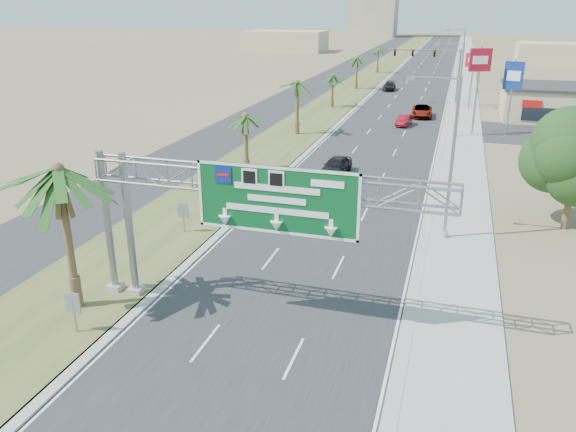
{
  "coord_description": "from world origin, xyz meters",
  "views": [
    {
      "loc": [
        7.45,
        -11.97,
        13.86
      ],
      "look_at": [
        0.13,
        12.38,
        4.2
      ],
      "focal_mm": 35.0,
      "sensor_mm": 36.0,
      "label": 1
    }
  ],
  "objects_px": {
    "car_left_lane": "(336,166)",
    "pole_sign_red_far": "(473,64)",
    "car_mid_lane": "(404,120)",
    "pole_sign_blue": "(513,79)",
    "signal_mast": "(444,72)",
    "sign_gantry": "(246,193)",
    "car_far": "(389,86)",
    "palm_near": "(58,170)",
    "car_right_lane": "(422,111)",
    "pole_sign_red_near": "(480,66)"
  },
  "relations": [
    {
      "from": "car_right_lane",
      "to": "pole_sign_blue",
      "type": "relative_size",
      "value": 0.66
    },
    {
      "from": "pole_sign_blue",
      "to": "pole_sign_red_far",
      "type": "relative_size",
      "value": 1.06
    },
    {
      "from": "palm_near",
      "to": "car_far",
      "type": "xyz_separation_m",
      "value": [
        5.3,
        77.42,
        -6.24
      ]
    },
    {
      "from": "palm_near",
      "to": "car_left_lane",
      "type": "xyz_separation_m",
      "value": [
        7.2,
        25.83,
        -6.16
      ]
    },
    {
      "from": "signal_mast",
      "to": "car_right_lane",
      "type": "height_order",
      "value": "signal_mast"
    },
    {
      "from": "car_left_lane",
      "to": "car_mid_lane",
      "type": "distance_m",
      "value": 22.91
    },
    {
      "from": "pole_sign_blue",
      "to": "palm_near",
      "type": "bearing_deg",
      "value": -115.46
    },
    {
      "from": "signal_mast",
      "to": "car_left_lane",
      "type": "bearing_deg",
      "value": -100.65
    },
    {
      "from": "car_far",
      "to": "pole_sign_red_far",
      "type": "relative_size",
      "value": 0.61
    },
    {
      "from": "car_far",
      "to": "car_left_lane",
      "type": "bearing_deg",
      "value": -88.78
    },
    {
      "from": "signal_mast",
      "to": "car_mid_lane",
      "type": "bearing_deg",
      "value": -103.33
    },
    {
      "from": "palm_near",
      "to": "pole_sign_red_near",
      "type": "xyz_separation_m",
      "value": [
        18.55,
        45.39,
        0.65
      ]
    },
    {
      "from": "car_left_lane",
      "to": "pole_sign_red_far",
      "type": "distance_m",
      "value": 38.3
    },
    {
      "from": "sign_gantry",
      "to": "car_far",
      "type": "relative_size",
      "value": 3.51
    },
    {
      "from": "car_right_lane",
      "to": "pole_sign_blue",
      "type": "bearing_deg",
      "value": -42.81
    },
    {
      "from": "car_left_lane",
      "to": "pole_sign_blue",
      "type": "relative_size",
      "value": 0.55
    },
    {
      "from": "pole_sign_blue",
      "to": "car_left_lane",
      "type": "bearing_deg",
      "value": -125.79
    },
    {
      "from": "signal_mast",
      "to": "car_left_lane",
      "type": "height_order",
      "value": "signal_mast"
    },
    {
      "from": "signal_mast",
      "to": "pole_sign_blue",
      "type": "xyz_separation_m",
      "value": [
        7.83,
        -17.34,
        1.3
      ]
    },
    {
      "from": "car_far",
      "to": "pole_sign_red_near",
      "type": "relative_size",
      "value": 0.5
    },
    {
      "from": "car_mid_lane",
      "to": "car_far",
      "type": "distance_m",
      "value": 29.45
    },
    {
      "from": "pole_sign_red_near",
      "to": "car_left_lane",
      "type": "bearing_deg",
      "value": -120.11
    },
    {
      "from": "sign_gantry",
      "to": "car_mid_lane",
      "type": "distance_m",
      "value": 46.93
    },
    {
      "from": "palm_near",
      "to": "car_right_lane",
      "type": "distance_m",
      "value": 56.42
    },
    {
      "from": "car_left_lane",
      "to": "pole_sign_red_far",
      "type": "bearing_deg",
      "value": 80.81
    },
    {
      "from": "car_far",
      "to": "pole_sign_blue",
      "type": "relative_size",
      "value": 0.58
    },
    {
      "from": "palm_near",
      "to": "car_far",
      "type": "relative_size",
      "value": 1.75
    },
    {
      "from": "sign_gantry",
      "to": "signal_mast",
      "type": "height_order",
      "value": "signal_mast"
    },
    {
      "from": "car_left_lane",
      "to": "palm_near",
      "type": "bearing_deg",
      "value": -97.9
    },
    {
      "from": "palm_near",
      "to": "pole_sign_red_near",
      "type": "relative_size",
      "value": 0.87
    },
    {
      "from": "pole_sign_red_near",
      "to": "sign_gantry",
      "type": "bearing_deg",
      "value": -103.47
    },
    {
      "from": "signal_mast",
      "to": "car_far",
      "type": "xyz_separation_m",
      "value": [
        -9.07,
        13.45,
        -4.16
      ]
    },
    {
      "from": "car_mid_lane",
      "to": "pole_sign_blue",
      "type": "relative_size",
      "value": 0.47
    },
    {
      "from": "sign_gantry",
      "to": "car_mid_lane",
      "type": "height_order",
      "value": "sign_gantry"
    },
    {
      "from": "signal_mast",
      "to": "palm_near",
      "type": "bearing_deg",
      "value": -102.66
    },
    {
      "from": "signal_mast",
      "to": "pole_sign_red_far",
      "type": "height_order",
      "value": "signal_mast"
    },
    {
      "from": "car_left_lane",
      "to": "pole_sign_blue",
      "type": "distance_m",
      "value": 26.21
    },
    {
      "from": "car_mid_lane",
      "to": "pole_sign_blue",
      "type": "distance_m",
      "value": 12.89
    },
    {
      "from": "car_left_lane",
      "to": "pole_sign_red_near",
      "type": "relative_size",
      "value": 0.47
    },
    {
      "from": "pole_sign_red_far",
      "to": "signal_mast",
      "type": "bearing_deg",
      "value": 154.19
    },
    {
      "from": "sign_gantry",
      "to": "pole_sign_red_far",
      "type": "distance_m",
      "value": 61.03
    },
    {
      "from": "pole_sign_blue",
      "to": "car_right_lane",
      "type": "bearing_deg",
      "value": 140.64
    },
    {
      "from": "pole_sign_red_far",
      "to": "car_right_lane",
      "type": "bearing_deg",
      "value": -128.2
    },
    {
      "from": "car_left_lane",
      "to": "car_right_lane",
      "type": "distance_m",
      "value": 29.33
    },
    {
      "from": "pole_sign_blue",
      "to": "pole_sign_red_far",
      "type": "height_order",
      "value": "pole_sign_blue"
    },
    {
      "from": "car_right_lane",
      "to": "car_far",
      "type": "distance_m",
      "value": 23.79
    },
    {
      "from": "car_mid_lane",
      "to": "pole_sign_blue",
      "type": "bearing_deg",
      "value": -2.87
    },
    {
      "from": "signal_mast",
      "to": "car_far",
      "type": "relative_size",
      "value": 2.15
    },
    {
      "from": "palm_near",
      "to": "car_left_lane",
      "type": "relative_size",
      "value": 1.85
    },
    {
      "from": "car_right_lane",
      "to": "pole_sign_blue",
      "type": "distance_m",
      "value": 13.82
    }
  ]
}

